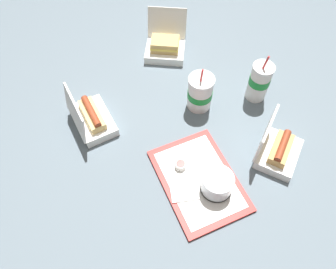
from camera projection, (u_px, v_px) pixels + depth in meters
The scene contains 11 objects.
ground_plane at pixel (173, 128), 1.33m from camera, with size 3.20×3.20×0.00m, color slate.
food_tray at pixel (199, 180), 1.19m from camera, with size 0.39×0.28×0.01m.
cake_container at pixel (217, 184), 1.14m from camera, with size 0.11×0.11×0.08m.
ketchup_cup at pixel (181, 165), 1.20m from camera, with size 0.04×0.04×0.02m.
napkin_stack at pixel (184, 188), 1.16m from camera, with size 0.10×0.10×0.00m, color white.
plastic_fork at pixel (208, 173), 1.20m from camera, with size 0.11×0.01×0.01m, color white.
clamshell_hotdog_corner at pixel (91, 118), 1.31m from camera, with size 0.21×0.14×0.17m.
clamshell_sandwich_front at pixel (165, 46), 1.53m from camera, with size 0.26×0.26×0.18m.
clamshell_hotdog_back at pixel (277, 150), 1.22m from camera, with size 0.22×0.23×0.18m.
soda_cup_center at pixel (259, 82), 1.35m from camera, with size 0.09×0.09×0.24m.
soda_cup_back at pixel (200, 93), 1.33m from camera, with size 0.11×0.11×0.22m.
Camera 1 is at (0.66, -0.37, 1.09)m, focal length 35.00 mm.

